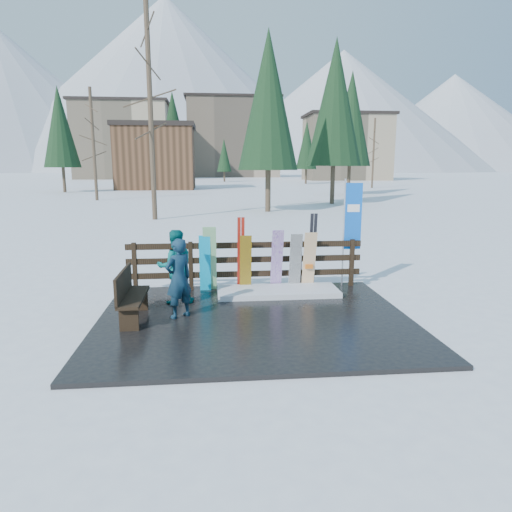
{
  "coord_description": "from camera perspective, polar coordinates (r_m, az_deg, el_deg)",
  "views": [
    {
      "loc": [
        -0.8,
        -8.42,
        2.95
      ],
      "look_at": [
        0.13,
        1.0,
        1.1
      ],
      "focal_mm": 32.0,
      "sensor_mm": 36.0,
      "label": 1
    }
  ],
  "objects": [
    {
      "name": "person_back",
      "position": [
        9.82,
        -10.05,
        -1.33
      ],
      "size": [
        0.88,
        0.74,
        1.58
      ],
      "primitive_type": "imported",
      "rotation": [
        0.0,
        0.0,
        3.35
      ],
      "color": "#075F60",
      "rests_on": "deck"
    },
    {
      "name": "ski_pair_a",
      "position": [
        10.68,
        -1.91,
        0.29
      ],
      "size": [
        0.17,
        0.33,
        1.75
      ],
      "color": "#AA1F15",
      "rests_on": "deck"
    },
    {
      "name": "ground",
      "position": [
        8.96,
        -0.19,
        -8.17
      ],
      "size": [
        700.0,
        700.0,
        0.0
      ],
      "primitive_type": "plane",
      "color": "white",
      "rests_on": "ground"
    },
    {
      "name": "snowboard_2",
      "position": [
        10.66,
        -1.3,
        -0.89
      ],
      "size": [
        0.27,
        0.23,
        1.33
      ],
      "primitive_type": "cube",
      "rotation": [
        0.15,
        0.0,
        0.0
      ],
      "color": "#E3A40F",
      "rests_on": "deck"
    },
    {
      "name": "snowboard_1",
      "position": [
        10.61,
        -5.79,
        -0.39
      ],
      "size": [
        0.3,
        0.39,
        1.55
      ],
      "primitive_type": "cube",
      "rotation": [
        0.23,
        0.0,
        0.0
      ],
      "color": "white",
      "rests_on": "deck"
    },
    {
      "name": "trees",
      "position": [
        55.16,
        -2.51,
        14.05
      ],
      "size": [
        42.21,
        68.59,
        12.86
      ],
      "color": "#382B1E",
      "rests_on": "ground"
    },
    {
      "name": "mountains",
      "position": [
        340.27,
        -7.63,
        18.98
      ],
      "size": [
        520.0,
        260.0,
        120.0
      ],
      "color": "white",
      "rests_on": "ground"
    },
    {
      "name": "rental_flag",
      "position": [
        11.25,
        11.77,
        4.38
      ],
      "size": [
        0.45,
        0.04,
        2.6
      ],
      "color": "silver",
      "rests_on": "deck"
    },
    {
      "name": "fence",
      "position": [
        10.88,
        -1.29,
        -0.67
      ],
      "size": [
        5.6,
        0.1,
        1.15
      ],
      "color": "black",
      "rests_on": "deck"
    },
    {
      "name": "snowboard_4",
      "position": [
        10.81,
        4.94,
        -0.69
      ],
      "size": [
        0.28,
        0.29,
        1.35
      ],
      "primitive_type": "cube",
      "rotation": [
        0.19,
        0.0,
        0.0
      ],
      "color": "black",
      "rests_on": "deck"
    },
    {
      "name": "snow_patch",
      "position": [
        10.51,
        2.75,
        -4.46
      ],
      "size": [
        2.76,
        1.0,
        0.12
      ],
      "primitive_type": "cube",
      "color": "white",
      "rests_on": "deck"
    },
    {
      "name": "snowboard_3",
      "position": [
        10.73,
        2.62,
        -0.47
      ],
      "size": [
        0.27,
        0.41,
        1.46
      ],
      "primitive_type": "cube",
      "rotation": [
        0.26,
        0.0,
        0.0
      ],
      "color": "silver",
      "rests_on": "deck"
    },
    {
      "name": "snowboard_0",
      "position": [
        10.63,
        -6.39,
        -0.92
      ],
      "size": [
        0.26,
        0.29,
        1.35
      ],
      "primitive_type": "cube",
      "rotation": [
        0.2,
        0.0,
        0.0
      ],
      "color": "#05BBF8",
      "rests_on": "deck"
    },
    {
      "name": "person_front",
      "position": [
        8.86,
        -9.65,
        -2.77
      ],
      "size": [
        0.68,
        0.64,
        1.55
      ],
      "primitive_type": "imported",
      "rotation": [
        0.0,
        0.0,
        3.78
      ],
      "color": "#143D4E",
      "rests_on": "deck"
    },
    {
      "name": "snowboard_5",
      "position": [
        10.87,
        6.66,
        -0.57
      ],
      "size": [
        0.3,
        0.36,
        1.39
      ],
      "primitive_type": "cube",
      "rotation": [
        0.24,
        0.0,
        0.0
      ],
      "color": "silver",
      "rests_on": "deck"
    },
    {
      "name": "resort_buildings",
      "position": [
        124.03,
        -4.93,
        14.21
      ],
      "size": [
        73.0,
        87.6,
        22.6
      ],
      "color": "tan",
      "rests_on": "ground"
    },
    {
      "name": "bench",
      "position": [
        8.97,
        -15.51,
        -4.58
      ],
      "size": [
        0.41,
        1.5,
        0.97
      ],
      "color": "black",
      "rests_on": "deck"
    },
    {
      "name": "deck",
      "position": [
        8.94,
        -0.19,
        -7.93
      ],
      "size": [
        6.0,
        5.0,
        0.08
      ],
      "primitive_type": "cube",
      "color": "black",
      "rests_on": "ground"
    },
    {
      "name": "ski_pair_b",
      "position": [
        10.91,
        7.05,
        0.62
      ],
      "size": [
        0.17,
        0.23,
        1.81
      ],
      "color": "black",
      "rests_on": "deck"
    }
  ]
}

